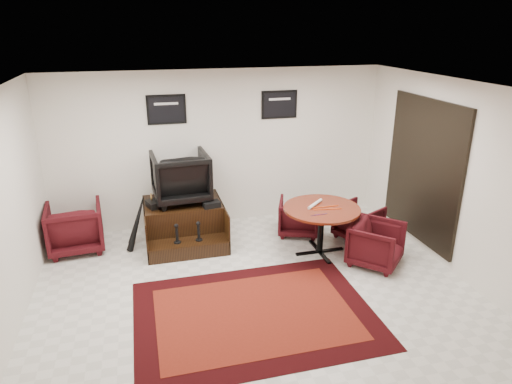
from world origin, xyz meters
TOP-DOWN VIEW (x-y plane):
  - ground at (0.00, 0.00)m, footprint 6.00×6.00m
  - room_shell at (0.41, 0.12)m, footprint 6.02×5.02m
  - area_rug at (-0.15, -0.56)m, footprint 3.03×2.27m
  - shine_podium at (-0.77, 1.84)m, footprint 1.31×1.34m
  - shine_chair at (-0.77, 1.98)m, footprint 0.96×0.90m
  - shoes_pair at (-1.24, 1.80)m, footprint 0.31×0.35m
  - polish_kit at (-0.33, 1.57)m, footprint 0.30×0.23m
  - umbrella_black at (-1.57, 1.63)m, footprint 0.32×0.12m
  - umbrella_hooked at (-1.54, 1.88)m, footprint 0.32×0.12m
  - armchair_side at (-2.53, 1.92)m, footprint 0.91×0.86m
  - meeting_table at (1.30, 0.80)m, footprint 1.21×1.21m
  - table_chair_back at (1.21, 1.59)m, footprint 0.86×0.84m
  - table_chair_window at (2.15, 1.15)m, footprint 0.85×0.87m
  - table_chair_corner at (1.99, 0.24)m, footprint 0.99×0.99m
  - paper_roll at (1.23, 0.92)m, footprint 0.35×0.32m
  - table_clutter at (1.33, 0.72)m, footprint 0.57×0.30m

SIDE VIEW (x-z plane):
  - ground at x=0.00m, z-range 0.00..0.00m
  - area_rug at x=-0.15m, z-range 0.00..0.01m
  - shine_podium at x=-0.77m, z-range -0.03..0.65m
  - table_chair_window at x=2.15m, z-range 0.00..0.68m
  - table_chair_back at x=1.21m, z-range 0.00..0.70m
  - table_chair_corner at x=1.99m, z-range 0.00..0.75m
  - umbrella_black at x=-1.57m, z-range 0.00..0.85m
  - umbrella_hooked at x=-1.54m, z-range 0.00..0.86m
  - armchair_side at x=-2.53m, z-range 0.00..0.87m
  - meeting_table at x=1.30m, z-range 0.30..1.10m
  - polish_kit at x=-0.33m, z-range 0.67..0.77m
  - shoes_pair at x=-1.24m, z-range 0.67..0.78m
  - table_clutter at x=1.33m, z-range 0.79..0.80m
  - paper_roll at x=1.23m, z-range 0.79..0.84m
  - shine_chair at x=-0.77m, z-range 0.67..1.61m
  - room_shell at x=0.41m, z-range 0.38..3.19m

